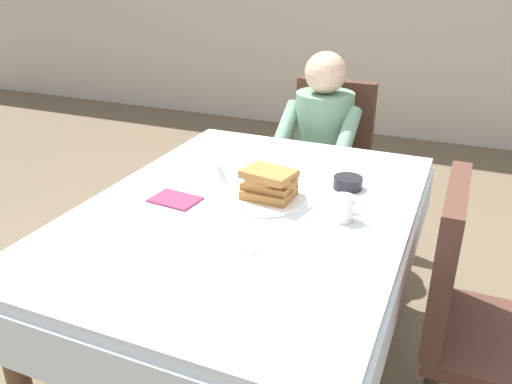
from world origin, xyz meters
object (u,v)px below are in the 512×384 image
object	(u,v)px
diner_person	(321,140)
bowl_butter	(348,183)
dining_table_main	(248,229)
chair_right_side	(472,308)
cup_coffee	(343,208)
syrup_pitcher	(219,172)
chair_diner	(328,155)
spoon_near_edge	(233,248)
fork_left_of_plate	(217,194)
knife_right_of_plate	(316,212)
breakfast_stack	(270,183)
plate_breakfast	(267,199)

from	to	relation	value
diner_person	bowl_butter	distance (m)	0.79
dining_table_main	bowl_butter	distance (m)	0.42
chair_right_side	cup_coffee	size ratio (longest dim) A/B	8.23
syrup_pitcher	chair_diner	bearing A→B (deg)	80.71
chair_diner	syrup_pitcher	size ratio (longest dim) A/B	11.62
spoon_near_edge	fork_left_of_plate	bearing A→B (deg)	124.14
syrup_pitcher	knife_right_of_plate	xyz separation A→B (m)	(0.43, -0.11, -0.04)
chair_right_side	bowl_butter	distance (m)	0.61
dining_table_main	fork_left_of_plate	distance (m)	0.18
dining_table_main	bowl_butter	world-z (taller)	bowl_butter
diner_person	chair_right_side	xyz separation A→B (m)	(0.80, -1.01, -0.14)
cup_coffee	knife_right_of_plate	world-z (taller)	cup_coffee
cup_coffee	spoon_near_edge	xyz separation A→B (m)	(-0.26, -0.31, -0.04)
fork_left_of_plate	spoon_near_edge	bearing A→B (deg)	-139.57
cup_coffee	spoon_near_edge	size ratio (longest dim) A/B	0.75
cup_coffee	fork_left_of_plate	size ratio (longest dim) A/B	0.63
dining_table_main	knife_right_of_plate	size ratio (longest dim) A/B	7.62
chair_right_side	bowl_butter	bearing A→B (deg)	-120.90
knife_right_of_plate	breakfast_stack	bearing A→B (deg)	89.39
chair_diner	chair_right_side	xyz separation A→B (m)	(0.80, -1.17, 0.00)
diner_person	breakfast_stack	size ratio (longest dim) A/B	5.57
cup_coffee	diner_person	bearing A→B (deg)	110.16
bowl_butter	spoon_near_edge	world-z (taller)	bowl_butter
bowl_butter	chair_diner	bearing A→B (deg)	109.63
syrup_pitcher	fork_left_of_plate	size ratio (longest dim) A/B	0.44
dining_table_main	spoon_near_edge	bearing A→B (deg)	-74.81
chair_right_side	dining_table_main	bearing A→B (deg)	-90.00
chair_right_side	chair_diner	bearing A→B (deg)	-145.64
diner_person	breakfast_stack	xyz separation A→B (m)	(0.08, -0.94, 0.14)
dining_table_main	knife_right_of_plate	xyz separation A→B (m)	(0.24, 0.05, 0.09)
cup_coffee	plate_breakfast	bearing A→B (deg)	172.01
bowl_butter	cup_coffee	bearing A→B (deg)	-79.56
diner_person	plate_breakfast	distance (m)	0.95
knife_right_of_plate	spoon_near_edge	bearing A→B (deg)	160.96
dining_table_main	diner_person	bearing A→B (deg)	91.64
chair_diner	syrup_pitcher	distance (m)	1.05
dining_table_main	fork_left_of_plate	bearing A→B (deg)	161.39
chair_right_side	syrup_pitcher	distance (m)	1.01
chair_right_side	cup_coffee	xyz separation A→B (m)	(-0.44, 0.03, 0.25)
chair_diner	knife_right_of_plate	world-z (taller)	chair_diner
dining_table_main	chair_diner	distance (m)	1.18
spoon_near_edge	plate_breakfast	bearing A→B (deg)	95.70
chair_diner	bowl_butter	bearing A→B (deg)	109.63
chair_diner	syrup_pitcher	bearing A→B (deg)	80.71
chair_diner	cup_coffee	size ratio (longest dim) A/B	8.23
chair_right_side	knife_right_of_plate	size ratio (longest dim) A/B	4.65
dining_table_main	cup_coffee	distance (m)	0.36
dining_table_main	diner_person	distance (m)	1.01
dining_table_main	breakfast_stack	distance (m)	0.18
fork_left_of_plate	spoon_near_edge	world-z (taller)	same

